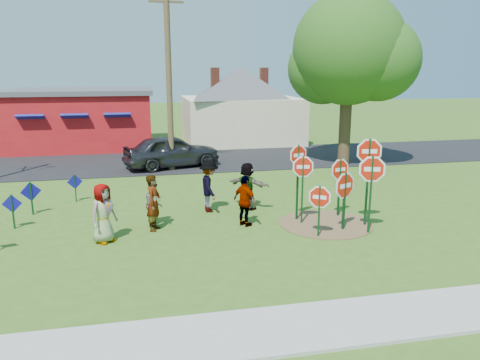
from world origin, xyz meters
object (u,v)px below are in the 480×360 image
Objects in this scene: stop_sign_b at (298,163)px; person_b at (154,203)px; stop_sign_d at (340,174)px; utility_pole at (169,72)px; stop_sign_a at (320,201)px; person_a at (103,213)px; suv at (172,151)px; leafy_tree at (351,55)px; stop_sign_c at (369,162)px.

person_b is at bearing 160.71° from stop_sign_b.
utility_pole is (-5.38, 9.19, 3.45)m from stop_sign_d.
stop_sign_d is (1.62, 0.12, -0.47)m from stop_sign_b.
stop_sign_a is 6.69m from person_a.
suv is 0.53× the size of utility_pole.
leafy_tree reaches higher than stop_sign_a.
stop_sign_a is 0.20× the size of leafy_tree.
stop_sign_c is at bearing -84.25° from stop_sign_d.
utility_pole reaches higher than stop_sign_c.
stop_sign_a is at bearing -149.50° from stop_sign_c.
stop_sign_d reaches higher than stop_sign_a.
stop_sign_d is at bearing 122.70° from stop_sign_c.
stop_sign_c is 8.69m from person_a.
person_a is 1.75m from person_b.
stop_sign_b is 0.31× the size of leafy_tree.
stop_sign_b reaches higher than stop_sign_a.
utility_pole is at bearing 142.21° from stop_sign_a.
utility_pole reaches higher than stop_sign_b.
suv is at bearing 140.93° from stop_sign_a.
utility_pole is (-0.05, -0.69, 4.13)m from suv.
stop_sign_b is 10.72m from suv.
stop_sign_b is at bearing -123.63° from leafy_tree.
stop_sign_d is at bearing -39.70° from person_a.
person_a is (-6.49, -0.85, -1.13)m from stop_sign_b.
stop_sign_a is at bearing -105.53° from stop_sign_b.
stop_sign_b is 0.29× the size of utility_pole.
stop_sign_a is 12.80m from leafy_tree.
person_b reaches higher than suv.
person_b is (1.55, 0.81, 0.01)m from person_a.
utility_pole is (-3.76, 9.31, 2.97)m from stop_sign_b.
stop_sign_a is 5.37m from person_b.
stop_sign_d is 0.44× the size of suv.
person_b is at bearing -18.84° from person_a.
stop_sign_b reaches higher than stop_sign_d.
stop_sign_b is 1.50× the size of person_b.
person_b is (-5.08, 1.74, -0.26)m from stop_sign_a.
utility_pole is 1.04× the size of leafy_tree.
stop_sign_a is 0.19× the size of utility_pole.
stop_sign_a is at bearing -88.32° from person_b.
person_a reaches higher than stop_sign_a.
stop_sign_a is 1.98m from stop_sign_b.
leafy_tree is (12.27, 9.54, 5.00)m from person_a.
person_a is 0.19× the size of utility_pole.
stop_sign_c is 1.40m from stop_sign_d.
leafy_tree is at bearing -8.63° from person_a.
leafy_tree is at bearing 94.49° from stop_sign_a.
suv is at bearing 172.18° from leafy_tree.
stop_sign_b reaches higher than suv.
suv is (2.78, 10.84, -0.02)m from person_a.
suv is 0.55× the size of leafy_tree.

